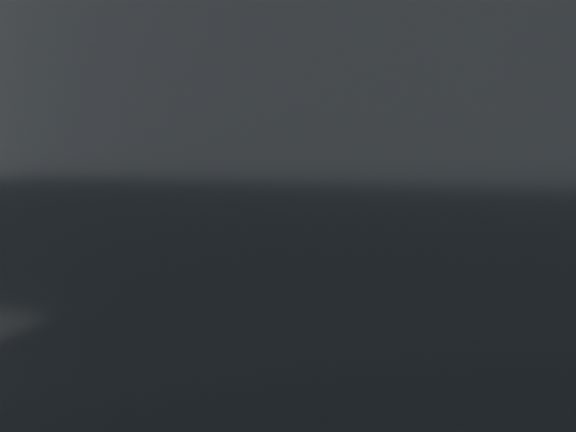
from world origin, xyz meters
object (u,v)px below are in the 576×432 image
Objects in this scene: car_a at (342,228)px; car_c at (385,207)px; red_bus at (399,267)px; car_b at (392,205)px; grey_bus at (386,174)px; street_lamp at (200,156)px.

car_c reaches higher than car_a.
car_b is at bearing 93.10° from red_bus.
grey_bus is (-0.14, 42.24, -0.60)m from red_bus.
street_lamp is at bearing -146.72° from car_b.
grey_bus is at bearing 89.81° from car_b.
car_a is 0.78× the size of car_c.
street_lamp is at bearing -116.21° from grey_bus.
red_bus is at bearing -92.74° from car_b.
grey_bus is 3.20× the size of car_a.
grey_bus is at bearing 93.21° from car_a.
car_b is 2.07m from car_c.
street_lamp reaches higher than car_a.
red_bus is 42.25m from grey_bus.
car_a is 11.43m from car_b.
red_bus is at bearing -74.08° from car_a.
car_a is (-2.24, 15.51, -2.10)m from red_bus.
car_c reaches higher than car_b.
street_lamp is 0.55× the size of grey_bus.
street_lamp is 1.77× the size of car_a.
grey_bus is 15.68m from car_b.
car_a is at bearing 102.07° from red_bus.
street_lamp is 0.56× the size of red_bus.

